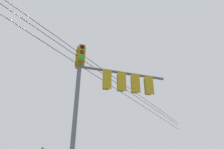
# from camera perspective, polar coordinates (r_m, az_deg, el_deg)

# --- Properties ---
(signal_mast_assembly) EXTENTS (4.79, 0.97, 7.39)m
(signal_mast_assembly) POSITION_cam_1_polar(r_m,az_deg,el_deg) (9.75, -2.29, -3.45)
(signal_mast_assembly) COLOR slate
(signal_mast_assembly) RESTS_ON ground
(overhead_wire_span) EXTENTS (21.40, 15.07, 1.46)m
(overhead_wire_span) POSITION_cam_1_polar(r_m,az_deg,el_deg) (10.92, -4.71, 1.47)
(overhead_wire_span) COLOR black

